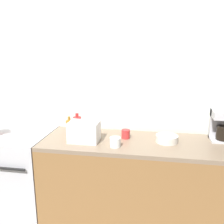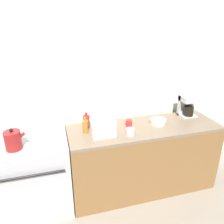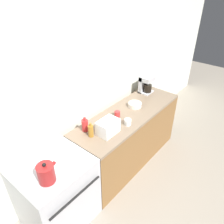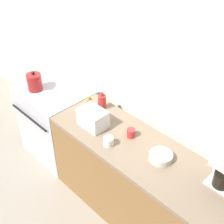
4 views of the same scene
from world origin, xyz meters
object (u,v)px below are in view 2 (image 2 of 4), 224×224
at_px(kettle, 13,140).
at_px(bottle_red, 86,121).
at_px(toaster, 103,128).
at_px(coffee_maker, 187,105).
at_px(cup_white, 130,132).
at_px(bowl, 158,122).
at_px(stove, 36,173).
at_px(cup_red, 129,123).
at_px(bottle_amber, 85,126).

bearing_deg(kettle, bottle_red, 20.29).
xyz_separation_m(toaster, coffee_maker, (1.24, 0.25, 0.06)).
distance_m(coffee_maker, cup_white, 1.01).
distance_m(bottle_red, cup_white, 0.56).
bearing_deg(bowl, stove, -179.96).
height_order(kettle, toaster, kettle).
xyz_separation_m(stove, bottle_red, (0.64, 0.15, 0.52)).
bearing_deg(bowl, coffee_maker, 15.80).
xyz_separation_m(stove, toaster, (0.79, -0.10, 0.53)).
xyz_separation_m(kettle, cup_red, (1.29, 0.18, -0.06)).
xyz_separation_m(bottle_red, cup_red, (0.51, -0.11, -0.04)).
distance_m(stove, bowl, 1.60).
bearing_deg(bottle_amber, cup_white, -22.84).
bearing_deg(stove, kettle, -135.22).
relative_size(stove, bowl, 4.58).
distance_m(toaster, bottle_red, 0.29).
bearing_deg(bottle_red, cup_red, -12.47).
xyz_separation_m(cup_white, bowl, (0.44, 0.19, -0.01)).
bearing_deg(cup_red, coffee_maker, 6.87).
distance_m(toaster, bottle_amber, 0.22).
xyz_separation_m(cup_red, cup_white, (-0.06, -0.23, -0.00)).
xyz_separation_m(kettle, bottle_amber, (0.75, 0.15, -0.02)).
bearing_deg(toaster, bottle_amber, 146.86).
bearing_deg(coffee_maker, stove, -175.97).
xyz_separation_m(coffee_maker, bowl, (-0.50, -0.14, -0.12)).
height_order(coffee_maker, bottle_red, coffee_maker).
height_order(kettle, cup_white, kettle).
height_order(stove, bowl, bowl).
relative_size(stove, cup_red, 10.95).
relative_size(stove, kettle, 3.95).
height_order(toaster, bottle_red, bottle_red).
bearing_deg(bowl, cup_red, 174.51).
height_order(bottle_amber, cup_white, bottle_amber).
bearing_deg(cup_red, bottle_red, 167.53).
distance_m(coffee_maker, bottle_red, 1.39).
relative_size(stove, toaster, 3.40).
relative_size(kettle, coffee_maker, 0.81).
distance_m(kettle, bowl, 1.68).
bearing_deg(stove, bottle_amber, 1.19).
xyz_separation_m(toaster, bottle_red, (-0.14, 0.25, -0.01)).
relative_size(bottle_red, cup_white, 2.08).
height_order(cup_white, bowl, cup_white).
relative_size(toaster, bowl, 1.35).
xyz_separation_m(bottle_amber, cup_white, (0.48, -0.20, -0.04)).
xyz_separation_m(coffee_maker, bottle_red, (-1.39, 0.01, -0.07)).
relative_size(kettle, cup_red, 2.77).
relative_size(cup_red, bowl, 0.42).
bearing_deg(cup_red, stove, -178.15).
relative_size(toaster, cup_red, 3.22).
distance_m(bottle_amber, bottle_red, 0.14).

